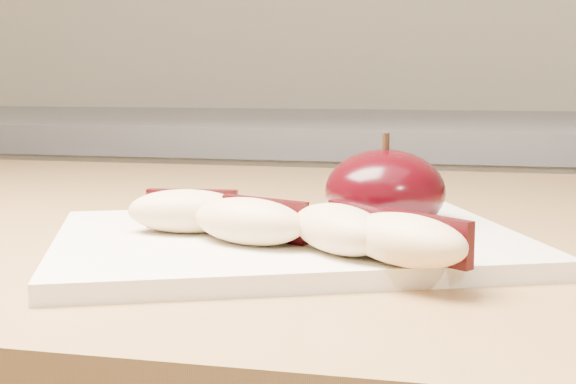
# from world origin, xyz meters

# --- Properties ---
(cutting_board) EXTENTS (0.33, 0.29, 0.01)m
(cutting_board) POSITION_xyz_m (-0.03, 0.38, 0.91)
(cutting_board) COLOR silver
(cutting_board) RESTS_ON island_counter
(apple_half) EXTENTS (0.09, 0.09, 0.07)m
(apple_half) POSITION_xyz_m (0.03, 0.43, 0.93)
(apple_half) COLOR black
(apple_half) RESTS_ON cutting_board
(apple_wedge_a) EXTENTS (0.08, 0.04, 0.03)m
(apple_wedge_a) POSITION_xyz_m (-0.09, 0.37, 0.92)
(apple_wedge_a) COLOR #DCBC8B
(apple_wedge_a) RESTS_ON cutting_board
(apple_wedge_b) EXTENTS (0.08, 0.06, 0.03)m
(apple_wedge_b) POSITION_xyz_m (-0.04, 0.34, 0.92)
(apple_wedge_b) COLOR #DCBC8B
(apple_wedge_b) RESTS_ON cutting_board
(apple_wedge_c) EXTENTS (0.08, 0.08, 0.03)m
(apple_wedge_c) POSITION_xyz_m (0.01, 0.33, 0.92)
(apple_wedge_c) COLOR #DCBC8B
(apple_wedge_c) RESTS_ON cutting_board
(apple_wedge_d) EXTENTS (0.08, 0.07, 0.03)m
(apple_wedge_d) POSITION_xyz_m (0.05, 0.31, 0.92)
(apple_wedge_d) COLOR #DCBC8B
(apple_wedge_d) RESTS_ON cutting_board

